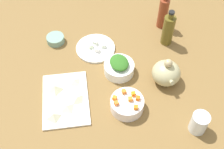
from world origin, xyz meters
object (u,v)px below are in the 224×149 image
Objects in this scene: bowl_small_side at (56,39)px; teapot at (166,73)px; cutting_board at (66,99)px; plate_tofu at (96,48)px; bottle_0 at (163,12)px; bottle_1 at (168,30)px; drinking_glass_0 at (199,123)px; bowl_carrots at (127,104)px; bowl_greens at (119,68)px.

bowl_small_side is 63.70cm from teapot.
cutting_board is 39.68cm from bowl_small_side.
bottle_0 is (-10.45, 40.64, 9.22)cm from plate_tofu.
drinking_glass_0 is at bearing -3.95° from bottle_1.
bottle_1 is at bearing 139.67° from bowl_carrots.
bowl_small_side is (-28.30, -29.55, -0.94)cm from bowl_greens.
teapot is 29.11cm from drinking_glass_0.
drinking_glass_0 reaches higher than bowl_small_side.
cutting_board is 29.46cm from bowl_carrots.
plate_tofu is 0.98× the size of bottle_1.
bottle_0 reaches higher than bowl_small_side.
teapot is 40.34cm from bottle_0.
plate_tofu is at bearing -169.09° from bowl_carrots.
bowl_small_side is 0.93× the size of drinking_glass_0.
bowl_carrots is 49.04cm from bottle_1.
bowl_greens reaches higher than bowl_small_side.
drinking_glass_0 is (67.31, -5.19, -4.66)cm from bottle_0.
teapot is 27.22cm from bottle_1.
bottle_1 is at bearing 85.83° from plate_tofu.
teapot is (-11.66, 22.31, 3.03)cm from bowl_carrots.
bowl_greens is (18.15, 8.93, 2.23)cm from plate_tofu.
bottle_0 is at bearing 90.28° from bowl_small_side.
bottle_1 reaches higher than bowl_carrots.
drinking_glass_0 is at bearing 31.94° from plate_tofu.
bowl_carrots is 0.98× the size of teapot.
teapot reaches higher than cutting_board.
bowl_carrots is 1.60× the size of bowl_small_side.
bottle_0 reaches higher than plate_tofu.
bowl_small_side is at bearing -89.72° from bottle_0.
bottle_0 is at bearing 123.49° from cutting_board.
bowl_carrots is (21.79, -1.23, 0.19)cm from bowl_greens.
plate_tofu is 41.60cm from teapot.
teapot is at bearing 117.60° from bowl_carrots.
teapot reaches higher than drinking_glass_0.
teapot is (-1.21, 49.74, 5.55)cm from cutting_board.
cutting_board is at bearing -110.86° from bowl_carrots.
bottle_0 reaches higher than bottle_1.
plate_tofu is 1.35× the size of teapot.
cutting_board is 50.06cm from teapot.
drinking_glass_0 is (28.58, 5.43, -0.88)cm from teapot.
bowl_greens reaches higher than plate_tofu.
bottle_0 is at bearing 175.59° from drinking_glass_0.
bowl_carrots is 32.57cm from drinking_glass_0.
bowl_greens is 1.58× the size of bowl_small_side.
teapot reaches higher than plate_tofu.
bowl_carrots reaches higher than bowl_small_side.
bowl_small_side is at bearing -127.20° from teapot.
teapot reaches higher than bowl_small_side.
bowl_carrots reaches higher than bowl_greens.
drinking_glass_0 is (38.71, 26.52, 2.34)cm from bowl_greens.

